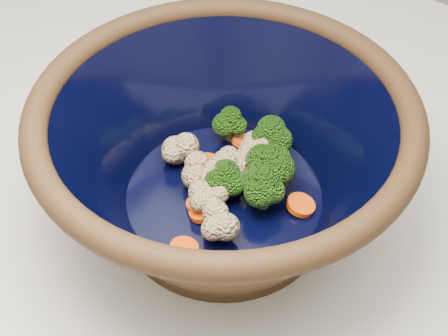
# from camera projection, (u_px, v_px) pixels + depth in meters

# --- Properties ---
(mixing_bowl) EXTENTS (0.46, 0.46, 0.16)m
(mixing_bowl) POSITION_uv_depth(u_px,v_px,m) (224.00, 157.00, 0.60)
(mixing_bowl) COLOR black
(mixing_bowl) RESTS_ON counter
(vegetable_pile) EXTENTS (0.17, 0.19, 0.06)m
(vegetable_pile) POSITION_uv_depth(u_px,v_px,m) (238.00, 168.00, 0.64)
(vegetable_pile) COLOR #608442
(vegetable_pile) RESTS_ON mixing_bowl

